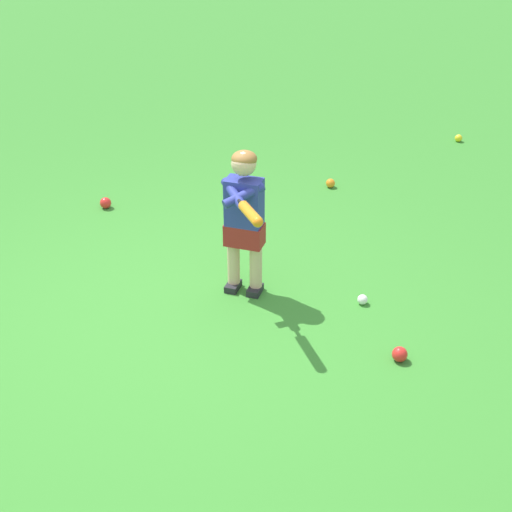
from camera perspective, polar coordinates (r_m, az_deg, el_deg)
ground_plane at (r=4.85m, az=-6.98°, el=-5.07°), size 40.00×40.00×0.00m
child_batter at (r=4.78m, az=-0.98°, el=3.63°), size 0.34×0.78×1.08m
play_ball_near_batter at (r=8.21m, az=16.29°, el=9.27°), size 0.08×0.08×0.08m
play_ball_behind_batter at (r=4.50m, az=11.71°, el=-7.90°), size 0.10×0.10×0.10m
play_ball_center_lawn at (r=5.00m, az=8.74°, el=-3.55°), size 0.07×0.07×0.07m
play_ball_midfield at (r=6.45m, az=-12.25°, el=4.28°), size 0.10×0.10×0.10m
play_ball_far_right at (r=6.76m, az=6.13°, el=5.97°), size 0.09×0.09×0.09m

